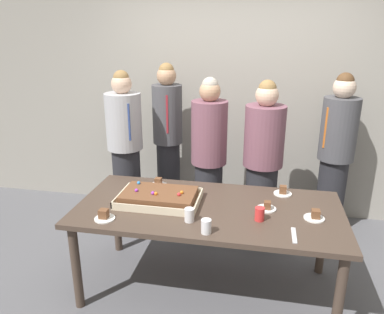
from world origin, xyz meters
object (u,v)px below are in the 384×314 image
object	(u,v)px
person_far_right_suit	(209,159)
person_green_shirt_behind	(168,140)
plated_slice_near_left	(283,192)
cake_server_utensil	(294,235)
drink_cup_middle	(189,215)
plated_slice_far_right	(315,216)
plated_slice_center_front	(158,183)
drink_cup_nearest	(260,214)
party_table	(208,216)
sheet_cake	(159,197)
drink_cup_far_end	(206,226)
plated_slice_far_left	(267,207)
person_striped_tie_right	(263,164)
person_left_edge_reaching	(126,152)
plated_slice_near_right	(104,216)
person_serving_front	(336,154)

from	to	relation	value
person_far_right_suit	person_green_shirt_behind	bearing A→B (deg)	-105.72
plated_slice_near_left	cake_server_utensil	xyz separation A→B (m)	(0.05, -0.67, -0.02)
drink_cup_middle	person_green_shirt_behind	xyz separation A→B (m)	(-0.53, 1.44, 0.11)
plated_slice_far_right	plated_slice_center_front	xyz separation A→B (m)	(-1.29, 0.37, -0.00)
drink_cup_nearest	person_green_shirt_behind	bearing A→B (deg)	127.61
party_table	sheet_cake	distance (m)	0.42
drink_cup_middle	drink_cup_far_end	xyz separation A→B (m)	(0.14, -0.14, 0.00)
plated_slice_near_left	drink_cup_nearest	distance (m)	0.53
plated_slice_far_left	person_striped_tie_right	world-z (taller)	person_striped_tie_right
party_table	plated_slice_center_front	size ratio (longest dim) A/B	13.71
plated_slice_far_right	drink_cup_far_end	xyz separation A→B (m)	(-0.75, -0.35, 0.03)
plated_slice_far_right	plated_slice_center_front	distance (m)	1.34
plated_slice_near_left	person_striped_tie_right	bearing A→B (deg)	110.13
plated_slice_far_right	drink_cup_nearest	distance (m)	0.41
person_far_right_suit	person_left_edge_reaching	distance (m)	0.86
drink_cup_nearest	person_far_right_suit	bearing A→B (deg)	117.63
plated_slice_center_front	drink_cup_middle	bearing A→B (deg)	-55.78
plated_slice_far_right	person_green_shirt_behind	distance (m)	1.89
sheet_cake	plated_slice_near_right	size ratio (longest dim) A/B	4.32
sheet_cake	plated_slice_center_front	world-z (taller)	sheet_cake
drink_cup_nearest	plated_slice_far_right	bearing A→B (deg)	13.90
drink_cup_nearest	person_left_edge_reaching	bearing A→B (deg)	144.82
plated_slice_near_left	person_serving_front	xyz separation A→B (m)	(0.54, 0.83, 0.10)
plated_slice_center_front	drink_cup_far_end	bearing A→B (deg)	-53.16
person_far_right_suit	person_left_edge_reaching	bearing A→B (deg)	-70.59
plated_slice_near_left	person_serving_front	world-z (taller)	person_serving_front
plated_slice_center_front	cake_server_utensil	world-z (taller)	plated_slice_center_front
drink_cup_middle	plated_slice_center_front	bearing A→B (deg)	124.22
plated_slice_near_right	plated_slice_center_front	bearing A→B (deg)	72.17
plated_slice_far_left	drink_cup_nearest	distance (m)	0.19
plated_slice_near_right	drink_cup_middle	size ratio (longest dim) A/B	1.50
drink_cup_far_end	person_serving_front	bearing A→B (deg)	55.70
party_table	drink_cup_far_end	xyz separation A→B (m)	(0.04, -0.39, 0.13)
plated_slice_near_left	person_green_shirt_behind	xyz separation A→B (m)	(-1.21, 0.84, 0.14)
plated_slice_near_right	cake_server_utensil	size ratio (longest dim) A/B	0.75
sheet_cake	person_serving_front	size ratio (longest dim) A/B	0.39
drink_cup_far_end	person_striped_tie_right	bearing A→B (deg)	73.96
sheet_cake	plated_slice_far_right	world-z (taller)	sheet_cake
plated_slice_far_left	plated_slice_far_right	size ratio (longest dim) A/B	1.00
cake_server_utensil	person_striped_tie_right	bearing A→B (deg)	101.31
cake_server_utensil	person_striped_tie_right	xyz separation A→B (m)	(-0.23, 1.16, 0.08)
person_green_shirt_behind	person_striped_tie_right	bearing A→B (deg)	60.07
person_green_shirt_behind	cake_server_utensil	bearing A→B (deg)	28.84
party_table	person_striped_tie_right	distance (m)	0.94
plated_slice_far_right	cake_server_utensil	size ratio (longest dim) A/B	0.75
plated_slice_near_left	plated_slice_far_left	world-z (taller)	plated_slice_near_left
cake_server_utensil	person_striped_tie_right	distance (m)	1.18
plated_slice_far_left	drink_cup_middle	distance (m)	0.62
party_table	drink_cup_nearest	distance (m)	0.44
person_striped_tie_right	plated_slice_near_right	bearing A→B (deg)	0.59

